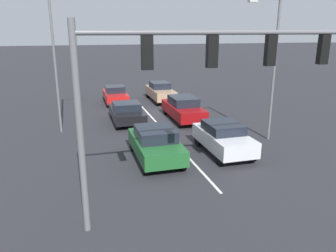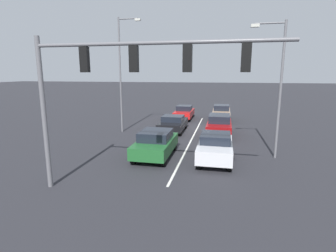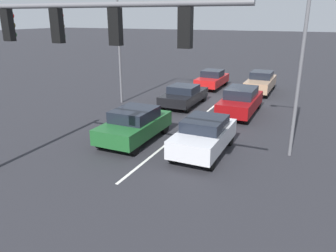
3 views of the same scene
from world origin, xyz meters
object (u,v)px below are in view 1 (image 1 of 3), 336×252
at_px(car_silver_leftlane_front, 223,137).
at_px(car_black_midlane_second, 127,112).
at_px(car_red_midlane_third, 115,95).
at_px(car_maroon_leftlane_second, 183,108).
at_px(traffic_signal_gantry, 192,71).
at_px(street_lamp_left_shoulder, 272,61).
at_px(car_tan_leftlane_third, 160,92).
at_px(car_darkgreen_midlane_front, 156,143).
at_px(street_lamp_right_shoulder, 56,44).

bearing_deg(car_silver_leftlane_front, car_black_midlane_second, -61.85).
bearing_deg(car_red_midlane_third, car_silver_leftlane_front, 105.86).
xyz_separation_m(car_maroon_leftlane_second, car_red_midlane_third, (3.82, -6.66, -0.09)).
xyz_separation_m(traffic_signal_gantry, street_lamp_left_shoulder, (-6.71, -6.20, -0.38)).
bearing_deg(car_red_midlane_third, street_lamp_left_shoulder, 120.25).
bearing_deg(car_tan_leftlane_third, car_darkgreen_midlane_front, 74.57).
xyz_separation_m(car_black_midlane_second, car_tan_leftlane_third, (-3.89, -6.10, 0.12)).
bearing_deg(street_lamp_right_shoulder, car_tan_leftlane_third, -138.07).
xyz_separation_m(car_darkgreen_midlane_front, car_maroon_leftlane_second, (-3.52, -6.46, 0.02)).
relative_size(car_darkgreen_midlane_front, car_maroon_leftlane_second, 0.90).
relative_size(car_silver_leftlane_front, car_tan_leftlane_third, 0.86).
bearing_deg(car_darkgreen_midlane_front, car_red_midlane_third, -88.67).
xyz_separation_m(car_silver_leftlane_front, car_darkgreen_midlane_front, (3.45, -0.08, -0.01)).
relative_size(car_red_midlane_third, traffic_signal_gantry, 0.43).
distance_m(car_silver_leftlane_front, car_black_midlane_second, 7.94).
distance_m(car_darkgreen_midlane_front, car_black_midlane_second, 6.92).
bearing_deg(street_lamp_left_shoulder, car_silver_leftlane_front, 21.85).
height_order(car_maroon_leftlane_second, car_tan_leftlane_third, car_maroon_leftlane_second).
bearing_deg(street_lamp_right_shoulder, car_maroon_leftlane_second, -176.05).
relative_size(car_darkgreen_midlane_front, traffic_signal_gantry, 0.44).
relative_size(car_silver_leftlane_front, car_darkgreen_midlane_front, 0.96).
bearing_deg(car_darkgreen_midlane_front, car_tan_leftlane_third, -105.43).
height_order(car_silver_leftlane_front, car_maroon_leftlane_second, car_maroon_leftlane_second).
bearing_deg(street_lamp_left_shoulder, car_darkgreen_midlane_front, 10.26).
distance_m(car_red_midlane_third, street_lamp_right_shoulder, 9.36).
xyz_separation_m(car_maroon_leftlane_second, street_lamp_right_shoulder, (7.83, 0.54, 4.35)).
bearing_deg(traffic_signal_gantry, car_black_midlane_second, -88.86).
xyz_separation_m(car_darkgreen_midlane_front, car_red_midlane_third, (0.31, -13.12, -0.07)).
height_order(car_tan_leftlane_third, street_lamp_left_shoulder, street_lamp_left_shoulder).
relative_size(car_red_midlane_third, street_lamp_right_shoulder, 0.45).
xyz_separation_m(car_red_midlane_third, car_tan_leftlane_third, (-3.90, 0.10, 0.08)).
bearing_deg(car_silver_leftlane_front, car_tan_leftlane_third, -90.65).
distance_m(car_silver_leftlane_front, street_lamp_right_shoulder, 10.73).
bearing_deg(traffic_signal_gantry, street_lamp_left_shoulder, -137.23).
distance_m(car_silver_leftlane_front, car_red_midlane_third, 13.72).
bearing_deg(traffic_signal_gantry, car_tan_leftlane_third, -101.47).
relative_size(car_silver_leftlane_front, car_red_midlane_third, 0.97).
bearing_deg(traffic_signal_gantry, car_red_midlane_third, -89.23).
bearing_deg(car_maroon_leftlane_second, street_lamp_left_shoulder, 120.73).
bearing_deg(street_lamp_right_shoulder, traffic_signal_gantry, 111.23).
bearing_deg(car_black_midlane_second, car_silver_leftlane_front, 118.15).
relative_size(car_black_midlane_second, car_red_midlane_third, 1.02).
distance_m(car_black_midlane_second, car_tan_leftlane_third, 7.24).
bearing_deg(car_maroon_leftlane_second, car_black_midlane_second, -6.77).
xyz_separation_m(car_maroon_leftlane_second, traffic_signal_gantry, (3.58, 11.47, 3.95)).
height_order(car_red_midlane_third, street_lamp_right_shoulder, street_lamp_right_shoulder).
bearing_deg(car_red_midlane_third, car_tan_leftlane_third, 178.49).
distance_m(car_red_midlane_third, traffic_signal_gantry, 18.57).
distance_m(car_tan_leftlane_third, street_lamp_left_shoulder, 12.72).
height_order(street_lamp_right_shoulder, street_lamp_left_shoulder, street_lamp_right_shoulder).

